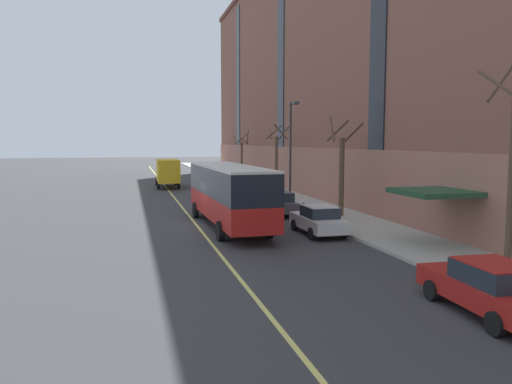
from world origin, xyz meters
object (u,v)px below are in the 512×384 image
Objects in this scene: parked_car_black_0 at (227,182)px; street_lamp at (291,144)px; parked_car_white_1 at (319,220)px; fire_hydrant at (303,207)px; street_tree_far_downtown at (242,156)px; parked_car_darkgray_5 at (279,203)px; parked_car_black_4 at (213,175)px; parked_car_red_3 at (490,288)px; street_tree_mid_block at (341,168)px; box_truck at (167,171)px; street_tree_far_uptown at (277,158)px; city_bus at (229,192)px; parked_car_green_2 at (248,189)px.

street_lamp reaches higher than parked_car_black_0.
fire_hydrant is at bearing 76.43° from parked_car_white_1.
parked_car_darkgray_5 is at bearing -97.33° from street_tree_far_downtown.
parked_car_black_4 is at bearing 156.53° from street_tree_far_downtown.
parked_car_red_3 is (0.16, -38.45, 0.00)m from parked_car_black_0.
box_truck is at bearing 110.98° from street_tree_mid_block.
street_tree_far_uptown is 0.84× the size of street_lamp.
parked_car_black_0 is 0.98× the size of parked_car_darkgray_5.
fire_hydrant is (5.97, 3.98, -1.58)m from city_bus.
fire_hydrant is (1.72, -18.36, -0.29)m from parked_car_black_0.
parked_car_white_1 is 20.16m from street_tree_far_uptown.
parked_car_white_1 is 0.69× the size of street_tree_far_uptown.
parked_car_black_0 is at bearing 90.24° from parked_car_red_3.
street_tree_far_uptown is (7.75, 16.36, 1.35)m from city_bus.
box_truck reaches higher than parked_car_black_4.
city_bus is 16.75m from parked_car_red_3.
parked_car_darkgray_5 is 0.73× the size of street_tree_far_uptown.
street_tree_mid_block is (3.32, -12.19, 2.46)m from parked_car_green_2.
box_truck is 25.94m from street_tree_mid_block.
street_tree_far_downtown is 8.52× the size of fire_hydrant.
parked_car_black_0 is 0.96× the size of parked_car_green_2.
street_tree_far_uptown is at bearing 89.92° from street_tree_mid_block.
city_bus is at bearing -107.53° from parked_car_green_2.
parked_car_red_3 and parked_car_darkgray_5 have the same top height.
street_lamp reaches higher than city_bus.
parked_car_black_4 is (-0.03, 48.57, -0.00)m from parked_car_red_3.
street_tree_mid_block is (7.73, 1.75, 1.17)m from city_bus.
city_bus is 32.78m from parked_car_black_4.
street_tree_far_uptown is at bearing 35.93° from parked_car_green_2.
parked_car_green_2 is 1.02× the size of parked_car_darkgray_5.
parked_car_white_1 is 11.21m from street_lamp.
city_bus is 31.98m from street_tree_far_downtown.
street_tree_far_downtown is (3.48, 8.66, 2.37)m from parked_car_black_0.
city_bus is at bearing -115.34° from street_tree_far_uptown.
fire_hydrant is at bearing 85.57° from parked_car_red_3.
parked_car_green_2 is at bearing 105.25° from street_tree_mid_block.
street_tree_far_downtown reaches higher than parked_car_red_3.
street_lamp is (1.67, -6.94, 3.98)m from parked_car_green_2.
parked_car_darkgray_5 is (0.03, -18.15, -0.00)m from parked_car_black_0.
box_truck is (-5.80, 3.59, 0.95)m from parked_car_black_0.
street_tree_mid_block is (3.52, 5.06, 2.46)m from parked_car_white_1.
street_tree_far_downtown is (3.45, 26.82, 2.37)m from parked_car_darkgray_5.
street_lamp is 5.23m from fire_hydrant.
parked_car_darkgray_5 is at bearing -89.90° from parked_car_black_0.
parked_car_white_1 is 7.50m from parked_car_darkgray_5.
parked_car_black_0 is 8.41m from parked_car_green_2.
parked_car_black_4 is 0.59× the size of box_truck.
street_tree_far_downtown is at bearing 89.99° from street_tree_mid_block.
street_lamp reaches higher than street_tree_far_uptown.
street_lamp is at bearing 107.50° from street_tree_mid_block.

